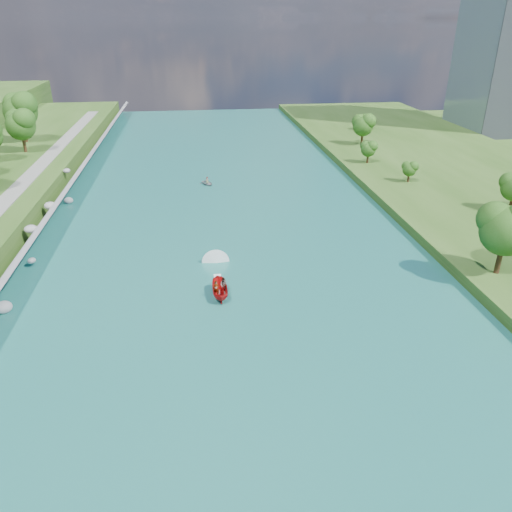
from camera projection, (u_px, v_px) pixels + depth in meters
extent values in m
plane|color=#2D5119|center=(241.00, 353.00, 47.53)|extent=(260.00, 260.00, 0.00)
cube|color=#19625C|center=(226.00, 261.00, 65.41)|extent=(55.00, 240.00, 0.10)
cube|color=slate|center=(17.00, 260.00, 61.69)|extent=(3.54, 236.00, 4.05)
ellipsoid|color=gray|center=(3.00, 307.00, 53.98)|extent=(1.82, 1.83, 1.34)
ellipsoid|color=gray|center=(32.00, 261.00, 63.68)|extent=(1.01, 1.24, 0.68)
ellipsoid|color=gray|center=(31.00, 229.00, 68.68)|extent=(1.78, 1.74, 1.05)
ellipsoid|color=gray|center=(50.00, 206.00, 77.94)|extent=(1.79, 1.81, 1.21)
ellipsoid|color=gray|center=(69.00, 201.00, 85.62)|extent=(1.53, 1.37, 1.13)
ellipsoid|color=gray|center=(67.00, 171.00, 92.48)|extent=(1.34, 1.33, 0.81)
ellipsoid|color=#204412|center=(21.00, 127.00, 102.37)|extent=(6.31, 6.31, 10.51)
ellipsoid|color=#204412|center=(21.00, 113.00, 110.31)|extent=(7.78, 7.78, 12.96)
ellipsoid|color=#204412|center=(505.00, 232.00, 57.11)|extent=(6.25, 6.25, 10.41)
ellipsoid|color=#204412|center=(409.00, 170.00, 91.27)|extent=(2.77, 2.77, 4.62)
ellipsoid|color=#204412|center=(368.00, 150.00, 103.22)|extent=(3.29, 3.29, 5.49)
ellipsoid|color=#204412|center=(363.00, 127.00, 117.61)|extent=(5.13, 5.13, 8.55)
ellipsoid|color=#204412|center=(367.00, 120.00, 133.79)|extent=(3.16, 3.16, 5.27)
imported|color=#B10E0E|center=(220.00, 290.00, 56.69)|extent=(1.86, 4.67, 1.79)
imported|color=#66605B|center=(216.00, 289.00, 56.11)|extent=(0.75, 0.57, 1.88)
imported|color=#66605B|center=(224.00, 285.00, 57.05)|extent=(1.02, 0.91, 1.74)
cube|color=white|center=(218.00, 284.00, 59.74)|extent=(0.90, 5.00, 0.06)
imported|color=gray|center=(207.00, 183.00, 95.37)|extent=(3.45, 3.92, 0.67)
imported|color=#66605B|center=(207.00, 180.00, 95.14)|extent=(0.67, 0.51, 1.23)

